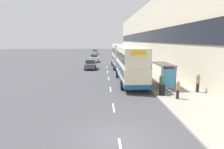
# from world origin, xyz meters

# --- Properties ---
(ground_plane) EXTENTS (220.00, 220.00, 0.00)m
(ground_plane) POSITION_xyz_m (0.00, 0.00, 0.00)
(ground_plane) COLOR #424247
(pavement) EXTENTS (5.00, 93.00, 0.14)m
(pavement) POSITION_xyz_m (6.50, 38.50, 0.07)
(pavement) COLOR gray
(pavement) RESTS_ON ground_plane
(terrace_facade) EXTENTS (3.10, 93.00, 12.90)m
(terrace_facade) POSITION_xyz_m (10.49, 38.50, 6.44)
(terrace_facade) COLOR beige
(terrace_facade) RESTS_ON ground_plane
(lane_mark_0) EXTENTS (0.12, 2.00, 0.01)m
(lane_mark_0) POSITION_xyz_m (0.00, -0.97, 0.01)
(lane_mark_0) COLOR silver
(lane_mark_0) RESTS_ON ground_plane
(lane_mark_1) EXTENTS (0.12, 2.00, 0.01)m
(lane_mark_1) POSITION_xyz_m (0.00, 4.83, 0.01)
(lane_mark_1) COLOR silver
(lane_mark_1) RESTS_ON ground_plane
(lane_mark_2) EXTENTS (0.12, 2.00, 0.01)m
(lane_mark_2) POSITION_xyz_m (0.00, 10.63, 0.01)
(lane_mark_2) COLOR silver
(lane_mark_2) RESTS_ON ground_plane
(lane_mark_3) EXTENTS (0.12, 2.00, 0.01)m
(lane_mark_3) POSITION_xyz_m (0.00, 16.42, 0.01)
(lane_mark_3) COLOR silver
(lane_mark_3) RESTS_ON ground_plane
(lane_mark_4) EXTENTS (0.12, 2.00, 0.01)m
(lane_mark_4) POSITION_xyz_m (0.00, 22.22, 0.01)
(lane_mark_4) COLOR silver
(lane_mark_4) RESTS_ON ground_plane
(lane_mark_5) EXTENTS (0.12, 2.00, 0.01)m
(lane_mark_5) POSITION_xyz_m (0.00, 28.02, 0.01)
(lane_mark_5) COLOR silver
(lane_mark_5) RESTS_ON ground_plane
(bus_shelter) EXTENTS (1.60, 4.20, 2.48)m
(bus_shelter) POSITION_xyz_m (5.77, 10.77, 1.88)
(bus_shelter) COLOR #4C4C51
(bus_shelter) RESTS_ON ground_plane
(double_decker_bus_near) EXTENTS (2.85, 10.75, 4.30)m
(double_decker_bus_near) POSITION_xyz_m (2.47, 13.64, 2.28)
(double_decker_bus_near) COLOR beige
(double_decker_bus_near) RESTS_ON ground_plane
(double_decker_bus_ahead) EXTENTS (2.85, 10.06, 4.30)m
(double_decker_bus_ahead) POSITION_xyz_m (2.45, 26.92, 2.28)
(double_decker_bus_ahead) COLOR beige
(double_decker_bus_ahead) RESTS_ON ground_plane
(car_0) EXTENTS (1.97, 3.99, 1.68)m
(car_0) POSITION_xyz_m (-2.93, 25.43, 0.83)
(car_0) COLOR #4C5156
(car_0) RESTS_ON ground_plane
(car_1) EXTENTS (1.91, 4.23, 1.80)m
(car_1) POSITION_xyz_m (-2.72, 37.38, 0.88)
(car_1) COLOR silver
(car_1) RESTS_ON ground_plane
(car_2) EXTENTS (1.93, 4.57, 1.77)m
(car_2) POSITION_xyz_m (-3.39, 62.31, 0.87)
(car_2) COLOR #B7B799
(car_2) RESTS_ON ground_plane
(pedestrian_at_shelter) EXTENTS (0.36, 0.36, 1.81)m
(pedestrian_at_shelter) POSITION_xyz_m (8.26, 8.56, 1.06)
(pedestrian_at_shelter) COLOR #23232D
(pedestrian_at_shelter) RESTS_ON ground_plane
(pedestrian_1) EXTENTS (0.32, 0.32, 1.59)m
(pedestrian_1) POSITION_xyz_m (5.53, 6.48, 0.95)
(pedestrian_1) COLOR #23232D
(pedestrian_1) RESTS_ON ground_plane
(pedestrian_2) EXTENTS (0.37, 0.37, 1.85)m
(pedestrian_2) POSITION_xyz_m (4.61, 8.15, 1.09)
(pedestrian_2) COLOR #23232D
(pedestrian_2) RESTS_ON ground_plane
(litter_bin) EXTENTS (0.55, 0.55, 1.05)m
(litter_bin) POSITION_xyz_m (4.55, 7.67, 0.67)
(litter_bin) COLOR black
(litter_bin) RESTS_ON ground_plane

